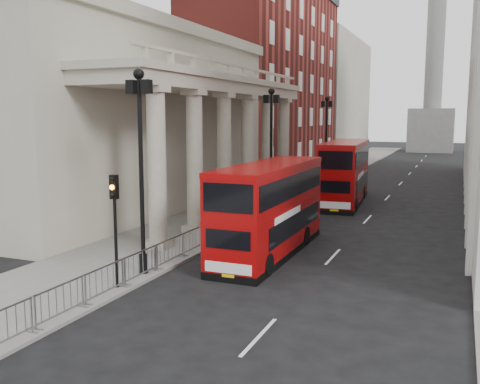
{
  "coord_description": "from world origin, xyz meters",
  "views": [
    {
      "loc": [
        11.31,
        -14.34,
        6.56
      ],
      "look_at": [
        1.25,
        10.01,
        2.83
      ],
      "focal_mm": 40.0,
      "sensor_mm": 36.0,
      "label": 1
    }
  ],
  "objects": [
    {
      "name": "portico_building",
      "position": [
        -10.5,
        18.0,
        6.0
      ],
      "size": [
        9.0,
        28.0,
        12.0
      ],
      "primitive_type": "cube",
      "color": "gray",
      "rests_on": "ground"
    },
    {
      "name": "monument_column",
      "position": [
        6.0,
        92.0,
        15.98
      ],
      "size": [
        8.0,
        8.0,
        54.2
      ],
      "color": "#60605E",
      "rests_on": "ground"
    },
    {
      "name": "sidewalk_west",
      "position": [
        -3.0,
        30.0,
        0.06
      ],
      "size": [
        6.0,
        140.0,
        0.12
      ],
      "primitive_type": "cube",
      "color": "slate",
      "rests_on": "ground"
    },
    {
      "name": "crowd_barriers",
      "position": [
        -0.35,
        2.23,
        0.67
      ],
      "size": [
        0.5,
        18.75,
        1.1
      ],
      "color": "gray",
      "rests_on": "sidewalk_west"
    },
    {
      "name": "lamp_post_south",
      "position": [
        -0.6,
        4.0,
        4.91
      ],
      "size": [
        1.05,
        0.44,
        8.32
      ],
      "color": "black",
      "rests_on": "sidewalk_west"
    },
    {
      "name": "pedestrian_a",
      "position": [
        -3.84,
        16.69,
        0.89
      ],
      "size": [
        0.67,
        0.58,
        1.54
      ],
      "primitive_type": "imported",
      "rotation": [
        0.0,
        0.0,
        0.45
      ],
      "color": "#212227",
      "rests_on": "sidewalk_west"
    },
    {
      "name": "brick_building",
      "position": [
        -10.5,
        48.0,
        11.0
      ],
      "size": [
        9.0,
        32.0,
        22.0
      ],
      "primitive_type": "cube",
      "color": "maroon",
      "rests_on": "ground"
    },
    {
      "name": "bus_far",
      "position": [
        3.26,
        26.02,
        2.45
      ],
      "size": [
        3.46,
        11.04,
        4.69
      ],
      "rotation": [
        0.0,
        0.0,
        0.08
      ],
      "color": "#890606",
      "rests_on": "ground"
    },
    {
      "name": "kerb",
      "position": [
        -0.05,
        30.0,
        0.07
      ],
      "size": [
        0.2,
        140.0,
        0.14
      ],
      "primitive_type": "cube",
      "color": "slate",
      "rests_on": "ground"
    },
    {
      "name": "bus_near",
      "position": [
        3.05,
        9.4,
        2.28
      ],
      "size": [
        2.48,
        10.1,
        4.36
      ],
      "rotation": [
        0.0,
        0.0,
        0.0
      ],
      "color": "#950607",
      "rests_on": "ground"
    },
    {
      "name": "pedestrian_c",
      "position": [
        -2.09,
        21.35,
        0.89
      ],
      "size": [
        0.85,
        0.67,
        1.54
      ],
      "primitive_type": "imported",
      "rotation": [
        0.0,
        0.0,
        6.02
      ],
      "color": "black",
      "rests_on": "sidewalk_west"
    },
    {
      "name": "lamp_post_north",
      "position": [
        -0.6,
        36.0,
        4.91
      ],
      "size": [
        1.05,
        0.44,
        8.32
      ],
      "color": "black",
      "rests_on": "sidewalk_west"
    },
    {
      "name": "pedestrian_b",
      "position": [
        -3.5,
        18.44,
        1.09
      ],
      "size": [
        0.96,
        0.76,
        1.93
      ],
      "primitive_type": "imported",
      "rotation": [
        0.0,
        0.0,
        3.11
      ],
      "color": "black",
      "rests_on": "sidewalk_west"
    },
    {
      "name": "west_building_far",
      "position": [
        -10.5,
        80.0,
        10.0
      ],
      "size": [
        9.0,
        30.0,
        20.0
      ],
      "primitive_type": "cube",
      "color": "gray",
      "rests_on": "ground"
    },
    {
      "name": "lamp_post_mid",
      "position": [
        -0.6,
        20.0,
        4.91
      ],
      "size": [
        1.05,
        0.44,
        8.32
      ],
      "color": "black",
      "rests_on": "sidewalk_west"
    },
    {
      "name": "ground",
      "position": [
        0.0,
        0.0,
        0.0
      ],
      "size": [
        260.0,
        260.0,
        0.0
      ],
      "primitive_type": "plane",
      "color": "black",
      "rests_on": "ground"
    },
    {
      "name": "traffic_light",
      "position": [
        -0.5,
        1.98,
        3.11
      ],
      "size": [
        0.28,
        0.33,
        4.3
      ],
      "color": "black",
      "rests_on": "sidewalk_west"
    }
  ]
}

